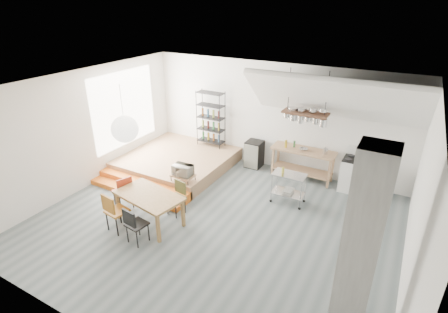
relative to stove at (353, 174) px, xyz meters
The scene contains 26 objects.
floor 4.05m from the stove, 128.38° to the right, with size 8.00×8.00×0.00m, color #566264.
wall_back 2.76m from the stove, behind, with size 8.00×0.04×3.20m, color silver.
wall_left 7.31m from the stove, 154.10° to the right, with size 0.04×7.00×3.20m, color silver.
wall_right 3.67m from the stove, 64.58° to the right, with size 0.04×7.00×3.20m, color silver.
ceiling 4.86m from the stove, 128.38° to the right, with size 8.00×7.00×0.02m, color white.
slope_ceiling 2.20m from the stove, 159.90° to the right, with size 4.40×1.80×0.15m, color white.
window_pane 6.82m from the stove, 165.66° to the right, with size 0.02×2.50×2.20m, color white.
platform 5.14m from the stove, 166.98° to the right, with size 3.00×3.00×0.40m, color #A67A53.
step_lower 5.90m from the stove, 148.15° to the right, with size 3.00×0.35×0.13m, color orange.
step_upper 5.72m from the stove, 151.14° to the right, with size 3.00×0.35×0.27m, color orange.
concrete_column 4.86m from the stove, 80.25° to the right, with size 0.50×0.50×3.20m, color gray.
kitchen_counter 1.41m from the stove, behind, with size 1.80×0.60×0.91m.
stove is the anchor object (origin of this frame).
pot_rack 2.04m from the stove, behind, with size 1.20×0.50×1.43m.
wire_shelving 4.58m from the stove, behind, with size 0.88×0.38×1.80m.
microwave_shelf 4.58m from the stove, 148.33° to the right, with size 0.60×0.40×0.16m.
paper_lantern 6.04m from the stove, 139.40° to the right, with size 0.60×0.60×0.60m, color white.
dining_table 5.44m from the stove, 134.51° to the right, with size 1.70×1.14×0.75m.
chair_mustard 6.22m from the stove, 133.35° to the right, with size 0.50×0.50×0.96m.
chair_black 5.86m from the stove, 127.77° to the right, with size 0.45×0.45×0.87m.
chair_olive 4.75m from the stove, 137.38° to the right, with size 0.45×0.45×0.83m.
chair_red 6.04m from the stove, 141.95° to the right, with size 0.53×0.53×0.90m.
rolling_cart 1.96m from the stove, 131.44° to the right, with size 0.84×0.48×0.82m.
mini_fridge 2.95m from the stove, behind, with size 0.49×0.49×0.83m, color black.
microwave 4.59m from the stove, 148.33° to the right, with size 0.51×0.35×0.28m, color beige.
bowl 1.47m from the stove, behind, with size 0.24×0.24×0.06m, color silver.
Camera 1 is at (3.53, -5.88, 4.86)m, focal length 28.00 mm.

